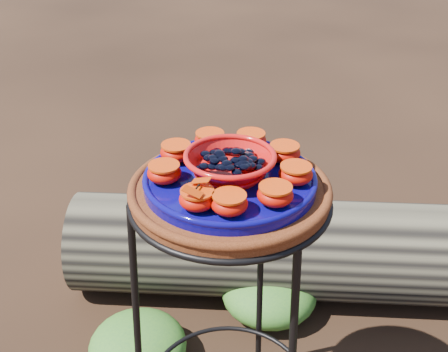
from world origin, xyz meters
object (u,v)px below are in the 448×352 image
at_px(cobalt_plate, 230,181).
at_px(driftwood_log, 341,251).
at_px(terracotta_saucer, 230,193).
at_px(red_bowl, 230,165).
at_px(plant_stand, 229,328).

relative_size(cobalt_plate, driftwood_log, 0.19).
distance_m(terracotta_saucer, red_bowl, 0.06).
height_order(plant_stand, cobalt_plate, cobalt_plate).
bearing_deg(cobalt_plate, red_bowl, 0.00).
xyz_separation_m(terracotta_saucer, red_bowl, (0.00, 0.00, 0.06)).
height_order(plant_stand, terracotta_saucer, terracotta_saucer).
xyz_separation_m(terracotta_saucer, driftwood_log, (0.13, 0.63, -0.55)).
xyz_separation_m(cobalt_plate, driftwood_log, (0.13, 0.63, -0.58)).
relative_size(terracotta_saucer, cobalt_plate, 1.17).
bearing_deg(driftwood_log, plant_stand, -101.83).
height_order(cobalt_plate, driftwood_log, cobalt_plate).
xyz_separation_m(plant_stand, red_bowl, (0.00, 0.00, 0.43)).
relative_size(plant_stand, cobalt_plate, 2.10).
height_order(cobalt_plate, red_bowl, red_bowl).
height_order(plant_stand, red_bowl, red_bowl).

